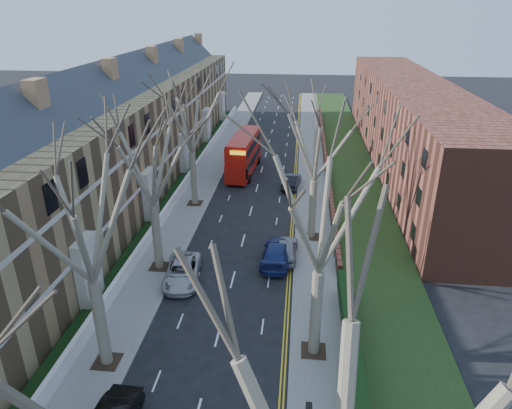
# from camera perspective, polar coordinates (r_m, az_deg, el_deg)

# --- Properties ---
(pavement_left) EXTENTS (3.00, 102.00, 0.12)m
(pavement_left) POSITION_cam_1_polar(r_m,az_deg,el_deg) (55.78, -5.43, 4.64)
(pavement_left) COLOR slate
(pavement_left) RESTS_ON ground
(pavement_right) EXTENTS (3.00, 102.00, 0.12)m
(pavement_right) POSITION_cam_1_polar(r_m,az_deg,el_deg) (54.81, 7.02, 4.21)
(pavement_right) COLOR slate
(pavement_right) RESTS_ON ground
(terrace_left) EXTENTS (9.70, 78.00, 13.60)m
(terrace_left) POSITION_cam_1_polar(r_m,az_deg,el_deg) (48.96, -16.36, 7.75)
(terrace_left) COLOR olive
(terrace_left) RESTS_ON ground
(flats_right) EXTENTS (13.97, 54.00, 10.00)m
(flats_right) POSITION_cam_1_polar(r_m,az_deg,el_deg) (58.69, 18.62, 9.49)
(flats_right) COLOR brown
(flats_right) RESTS_ON ground
(front_wall_left) EXTENTS (0.30, 78.00, 1.00)m
(front_wall_left) POSITION_cam_1_polar(r_m,az_deg,el_deg) (48.64, -9.12, 2.21)
(front_wall_left) COLOR white
(front_wall_left) RESTS_ON ground
(grass_verge_right) EXTENTS (6.00, 102.00, 0.06)m
(grass_verge_right) POSITION_cam_1_polar(r_m,az_deg,el_deg) (55.09, 11.71, 4.09)
(grass_verge_right) COLOR #1D3613
(grass_verge_right) RESTS_ON ground
(tree_left_mid) EXTENTS (10.50, 10.50, 14.71)m
(tree_left_mid) POSITION_cam_1_polar(r_m,az_deg,el_deg) (22.98, -21.06, -0.22)
(tree_left_mid) COLOR #665E49
(tree_left_mid) RESTS_ON ground
(tree_left_far) EXTENTS (10.15, 10.15, 14.22)m
(tree_left_far) POSITION_cam_1_polar(r_m,az_deg,el_deg) (31.73, -13.31, 6.60)
(tree_left_far) COLOR #665E49
(tree_left_far) RESTS_ON ground
(tree_left_dist) EXTENTS (10.50, 10.50, 14.71)m
(tree_left_dist) POSITION_cam_1_polar(r_m,az_deg,el_deg) (42.81, -8.32, 11.81)
(tree_left_dist) COLOR #665E49
(tree_left_dist) RESTS_ON ground
(tree_right_mid) EXTENTS (10.50, 10.50, 14.71)m
(tree_right_mid) POSITION_cam_1_polar(r_m,az_deg,el_deg) (22.47, 8.41, 0.65)
(tree_right_mid) COLOR #665E49
(tree_right_mid) RESTS_ON ground
(tree_right_far) EXTENTS (10.15, 10.15, 14.22)m
(tree_right_far) POSITION_cam_1_polar(r_m,az_deg,el_deg) (35.84, 7.60, 8.99)
(tree_right_far) COLOR #665E49
(tree_right_far) RESTS_ON ground
(double_decker_bus) EXTENTS (3.17, 10.56, 4.38)m
(double_decker_bus) POSITION_cam_1_polar(r_m,az_deg,el_deg) (53.41, -1.50, 6.23)
(double_decker_bus) COLOR #A8150C
(double_decker_bus) RESTS_ON ground
(car_left_far) EXTENTS (2.97, 5.39, 1.43)m
(car_left_far) POSITION_cam_1_polar(r_m,az_deg,el_deg) (33.39, -9.19, -8.30)
(car_left_far) COLOR #AFAEB4
(car_left_far) RESTS_ON ground
(car_right_near) EXTENTS (2.48, 5.50, 1.56)m
(car_right_near) POSITION_cam_1_polar(r_m,az_deg,el_deg) (35.18, 2.61, -6.06)
(car_right_near) COLOR navy
(car_right_near) RESTS_ON ground
(car_right_mid) EXTENTS (1.88, 4.40, 1.48)m
(car_right_mid) POSITION_cam_1_polar(r_m,az_deg,el_deg) (35.83, 3.78, -5.58)
(car_right_mid) COLOR gray
(car_right_mid) RESTS_ON ground
(car_right_far) EXTENTS (2.14, 4.59, 1.46)m
(car_right_far) POSITION_cam_1_polar(r_m,az_deg,el_deg) (49.48, 4.47, 2.96)
(car_right_far) COLOR black
(car_right_far) RESTS_ON ground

